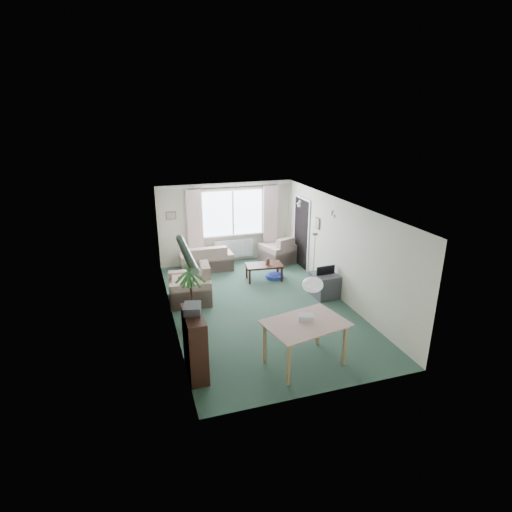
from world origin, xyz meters
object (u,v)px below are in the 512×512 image
object	(u,v)px
armchair_corner	(278,249)
houseplant	(191,293)
coffee_table	(264,272)
tv_cube	(325,285)
sofa	(206,257)
pet_bed	(275,276)
armchair_left	(190,283)
bookshelf	(195,344)
dining_table	(304,344)

from	to	relation	value
armchair_corner	houseplant	bearing A→B (deg)	26.93
coffee_table	tv_cube	distance (m)	1.80
sofa	coffee_table	bearing A→B (deg)	138.25
houseplant	pet_bed	distance (m)	3.40
sofa	houseplant	size ratio (longest dim) A/B	0.92
sofa	armchair_corner	xyz separation A→B (m)	(2.22, -0.02, 0.04)
armchair_left	tv_cube	xyz separation A→B (m)	(3.20, -0.73, -0.17)
sofa	bookshelf	distance (m)	4.95
armchair_left	pet_bed	bearing A→B (deg)	111.90
sofa	pet_bed	distance (m)	2.09
sofa	armchair_left	size ratio (longest dim) A/B	1.45
coffee_table	pet_bed	world-z (taller)	coffee_table
coffee_table	tv_cube	xyz separation A→B (m)	(1.09, -1.43, 0.07)
tv_cube	pet_bed	distance (m)	1.68
armchair_corner	coffee_table	bearing A→B (deg)	35.43
armchair_corner	pet_bed	size ratio (longest dim) A/B	1.78
tv_cube	houseplant	bearing A→B (deg)	-173.11
dining_table	sofa	bearing A→B (deg)	98.72
bookshelf	tv_cube	bearing A→B (deg)	31.33
armchair_corner	armchair_left	distance (m)	3.54
pet_bed	sofa	bearing A→B (deg)	144.21
armchair_corner	houseplant	world-z (taller)	houseplant
armchair_left	dining_table	bearing A→B (deg)	30.81
armchair_left	pet_bed	world-z (taller)	armchair_left
sofa	houseplant	distance (m)	3.43
armchair_corner	pet_bed	xyz separation A→B (m)	(-0.54, -1.18, -0.36)
bookshelf	houseplant	distance (m)	1.58
armchair_corner	bookshelf	size ratio (longest dim) A/B	0.81
armchair_left	dining_table	xyz separation A→B (m)	(1.55, -3.20, -0.05)
houseplant	dining_table	bearing A→B (deg)	-47.77
bookshelf	dining_table	world-z (taller)	bookshelf
sofa	pet_bed	world-z (taller)	sofa
bookshelf	coffee_table	bearing A→B (deg)	55.73
sofa	tv_cube	size ratio (longest dim) A/B	2.34
armchair_corner	pet_bed	bearing A→B (deg)	46.20
bookshelf	sofa	bearing A→B (deg)	77.26
sofa	armchair_left	distance (m)	2.09
sofa	tv_cube	world-z (taller)	sofa
armchair_corner	dining_table	distance (m)	5.32
coffee_table	dining_table	distance (m)	3.95
sofa	pet_bed	size ratio (longest dim) A/B	2.88
tv_cube	armchair_left	bearing A→B (deg)	163.89
sofa	coffee_table	xyz separation A→B (m)	(1.35, -1.25, -0.15)
armchair_corner	armchair_left	world-z (taller)	armchair_left
houseplant	sofa	bearing A→B (deg)	74.49
houseplant	dining_table	size ratio (longest dim) A/B	1.24
tv_cube	sofa	bearing A→B (deg)	129.09
armchair_corner	coffee_table	xyz separation A→B (m)	(-0.87, -1.22, -0.19)
tv_cube	armchair_corner	bearing A→B (deg)	91.61
armchair_left	dining_table	size ratio (longest dim) A/B	0.79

